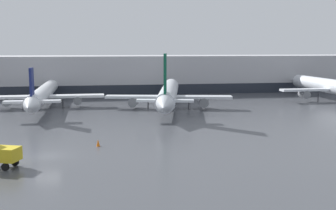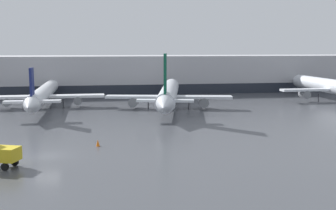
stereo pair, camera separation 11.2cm
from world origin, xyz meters
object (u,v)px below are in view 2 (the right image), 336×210
parked_jet_2 (333,87)px  traffic_cone_0 (98,143)px  parked_jet_0 (43,94)px  parked_jet_1 (169,94)px

parked_jet_2 → traffic_cone_0: (-47.89, -32.57, -2.63)m
parked_jet_0 → traffic_cone_0: size_ratio=48.66×
traffic_cone_0 → parked_jet_1: bearing=65.3°
parked_jet_2 → traffic_cone_0: 57.97m
parked_jet_2 → parked_jet_0: bearing=89.9°
parked_jet_0 → traffic_cone_0: 33.81m
parked_jet_0 → parked_jet_2: 57.77m
traffic_cone_0 → parked_jet_2: bearing=34.2°
parked_jet_0 → traffic_cone_0: parked_jet_0 is taller
parked_jet_1 → parked_jet_2: size_ratio=1.02×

